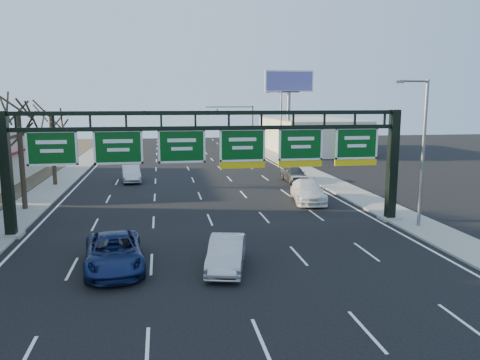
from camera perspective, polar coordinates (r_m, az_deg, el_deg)
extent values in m
plane|color=black|center=(21.58, -0.85, -11.42)|extent=(160.00, 160.00, 0.00)
cube|color=gray|center=(41.79, -22.96, -1.76)|extent=(3.00, 120.00, 0.12)
cube|color=gray|center=(43.63, 11.83, -0.74)|extent=(3.00, 120.00, 0.12)
cube|color=white|center=(40.76, -5.17, -1.37)|extent=(21.60, 120.00, 0.01)
cube|color=black|center=(29.50, -26.56, 0.51)|extent=(0.55, 0.55, 7.20)
cube|color=gray|center=(30.19, -26.07, -6.06)|extent=(1.20, 1.20, 0.20)
cube|color=black|center=(31.85, 18.07, 1.66)|extent=(0.55, 0.55, 7.20)
cube|color=gray|center=(32.49, 17.75, -4.47)|extent=(1.20, 1.20, 0.20)
cube|color=black|center=(28.08, -3.42, 8.18)|extent=(23.40, 0.25, 0.25)
cube|color=black|center=(28.12, -3.40, 6.34)|extent=(23.40, 0.25, 0.25)
cube|color=#044212|center=(28.68, -21.94, 3.63)|extent=(2.80, 0.10, 2.00)
cube|color=#044212|center=(28.13, -14.61, 3.91)|extent=(2.80, 0.10, 2.00)
cube|color=#044212|center=(28.06, -7.11, 4.13)|extent=(2.80, 0.10, 2.00)
cube|color=#044212|center=(28.46, 0.29, 4.28)|extent=(2.80, 0.10, 2.00)
cube|color=yellow|center=(28.59, 0.29, 1.84)|extent=(2.80, 0.10, 0.40)
cube|color=#044212|center=(29.31, 7.40, 4.36)|extent=(2.80, 0.10, 2.00)
cube|color=yellow|center=(29.45, 7.35, 1.99)|extent=(2.80, 0.10, 0.40)
cube|color=#044212|center=(30.59, 14.01, 4.37)|extent=(2.80, 0.10, 2.00)
cube|color=yellow|center=(30.72, 13.91, 2.10)|extent=(2.80, 0.10, 0.40)
cube|color=maroon|center=(50.91, -24.85, 3.38)|extent=(1.20, 18.00, 0.40)
cube|color=beige|center=(73.80, 8.61, 5.43)|extent=(12.00, 20.00, 5.00)
cylinder|color=#32291B|center=(36.48, -25.08, 2.08)|extent=(0.36, 0.36, 6.84)
cylinder|color=#32291B|center=(46.16, -21.83, 3.46)|extent=(0.36, 0.36, 6.46)
cylinder|color=slate|center=(30.44, 21.42, 3.06)|extent=(0.20, 0.20, 9.00)
cylinder|color=slate|center=(29.85, 20.43, 11.47)|extent=(1.80, 0.12, 0.12)
cube|color=slate|center=(29.41, 18.88, 11.49)|extent=(0.50, 0.22, 0.15)
cylinder|color=slate|center=(62.00, 5.02, 6.69)|extent=(0.20, 0.20, 9.00)
cylinder|color=slate|center=(61.71, 4.26, 10.77)|extent=(1.80, 0.12, 0.12)
cube|color=slate|center=(61.50, 3.43, 10.74)|extent=(0.50, 0.22, 0.15)
cylinder|color=slate|center=(67.45, 5.92, 6.80)|extent=(0.50, 0.50, 9.00)
cube|color=slate|center=(67.39, 5.99, 10.63)|extent=(3.00, 0.30, 0.20)
cube|color=white|center=(67.43, 6.01, 11.90)|extent=(7.00, 0.30, 3.00)
cube|color=#5755AB|center=(67.24, 6.06, 11.91)|extent=(6.60, 0.05, 2.60)
cylinder|color=black|center=(76.48, 1.57, 6.43)|extent=(0.18, 0.18, 7.00)
cylinder|color=black|center=(75.72, -1.28, 8.90)|extent=(7.60, 0.14, 0.14)
imported|color=black|center=(75.47, -2.79, 8.28)|extent=(0.20, 0.20, 1.00)
imported|color=black|center=(75.10, -5.86, 8.23)|extent=(0.54, 0.54, 1.62)
imported|color=#122051|center=(22.80, -15.11, -8.50)|extent=(3.21, 5.91, 1.57)
imported|color=#A9A9AE|center=(22.02, -1.66, -8.93)|extent=(2.54, 4.75, 1.49)
imported|color=white|center=(36.73, 8.29, -1.35)|extent=(3.13, 5.94, 1.64)
imported|color=#393B3E|center=(45.68, 6.60, 0.77)|extent=(1.91, 4.56, 1.54)
imported|color=silver|center=(46.63, -13.13, 0.76)|extent=(2.13, 4.85, 1.55)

